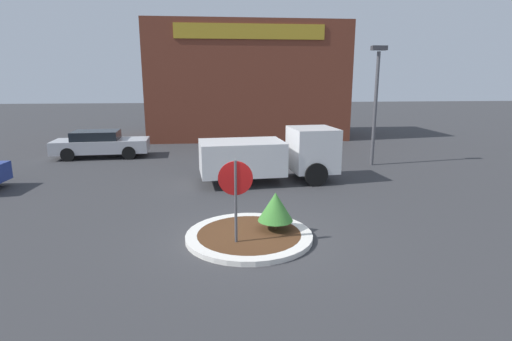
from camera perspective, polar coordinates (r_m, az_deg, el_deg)
ground_plane at (r=10.49m, az=-0.99°, el=-9.65°), size 120.00×120.00×0.00m
traffic_island at (r=10.46m, az=-0.99°, el=-9.32°), size 3.28×3.28×0.13m
stop_sign at (r=9.49m, az=-2.94°, el=-2.41°), size 0.83×0.07×2.18m
island_shrub at (r=10.51m, az=2.80°, el=-5.17°), size 0.93×0.93×1.01m
utility_truck at (r=15.78m, az=2.15°, el=2.27°), size 5.50×2.54×2.13m
storefront_building at (r=28.48m, az=-1.36°, el=12.57°), size 13.17×6.07×7.64m
parked_sedan_silver at (r=22.39m, az=-21.33°, el=3.59°), size 4.85×2.11×1.39m
light_pole at (r=19.50m, az=16.77°, el=10.22°), size 0.70×0.30×5.48m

